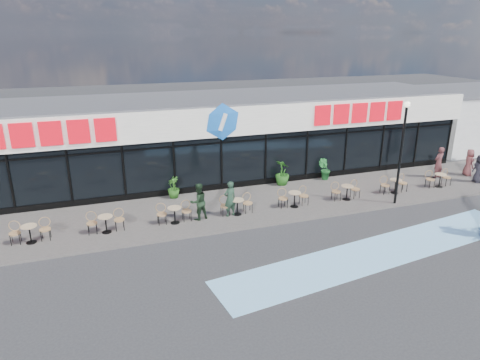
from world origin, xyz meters
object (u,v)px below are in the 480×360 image
object	(u,v)px
potted_plant_right	(324,169)
patron_right	(198,202)
patron_left	(230,199)
potted_plant_left	(173,187)
potted_plant_mid	(282,173)
pedestrian_a	(479,169)
lamp_post	(402,144)
pedestrian_c	(439,163)
pedestrian_b	(469,162)

from	to	relation	value
potted_plant_right	patron_right	distance (m)	8.66
patron_left	potted_plant_left	bearing A→B (deg)	-72.52
potted_plant_mid	patron_left	size ratio (longest dim) A/B	0.83
potted_plant_mid	potted_plant_left	bearing A→B (deg)	-179.67
potted_plant_mid	pedestrian_a	size ratio (longest dim) A/B	0.88
lamp_post	pedestrian_c	bearing A→B (deg)	27.34
patron_left	potted_plant_mid	bearing A→B (deg)	-157.30
patron_right	pedestrian_a	distance (m)	16.00
potted_plant_mid	patron_right	bearing A→B (deg)	-150.68
pedestrian_c	lamp_post	bearing A→B (deg)	14.64
lamp_post	pedestrian_b	xyz separation A→B (m)	(6.84, 2.27, -2.19)
potted_plant_left	patron_right	size ratio (longest dim) A/B	0.65
potted_plant_left	pedestrian_b	bearing A→B (deg)	-6.70
patron_right	pedestrian_a	world-z (taller)	patron_right
patron_right	pedestrian_b	distance (m)	16.46
pedestrian_b	pedestrian_c	bearing A→B (deg)	103.23
pedestrian_a	potted_plant_right	bearing A→B (deg)	-101.78
patron_right	pedestrian_c	xyz separation A→B (m)	(14.41, 1.25, 0.06)
potted_plant_left	patron_right	bearing A→B (deg)	-79.16
pedestrian_b	patron_right	bearing A→B (deg)	113.04
patron_left	lamp_post	bearing A→B (deg)	156.44
pedestrian_b	pedestrian_c	size ratio (longest dim) A/B	0.87
patron_right	lamp_post	bearing A→B (deg)	154.97
potted_plant_left	pedestrian_a	distance (m)	16.87
lamp_post	potted_plant_right	distance (m)	5.17
patron_left	patron_right	distance (m)	1.44
potted_plant_left	pedestrian_b	distance (m)	17.13
lamp_post	potted_plant_mid	size ratio (longest dim) A/B	3.62
pedestrian_a	lamp_post	bearing A→B (deg)	-69.68
lamp_post	pedestrian_c	size ratio (longest dim) A/B	2.75
potted_plant_mid	pedestrian_b	bearing A→B (deg)	-10.49
patron_right	potted_plant_mid	bearing A→B (deg)	-168.31
patron_right	patron_left	bearing A→B (deg)	158.73
potted_plant_mid	pedestrian_a	world-z (taller)	pedestrian_a
lamp_post	pedestrian_a	xyz separation A→B (m)	(6.41, 1.14, -2.20)
potted_plant_mid	pedestrian_b	xyz separation A→B (m)	(10.98, -2.03, 0.10)
patron_left	pedestrian_a	world-z (taller)	patron_left
patron_left	patron_right	size ratio (longest dim) A/B	0.99
lamp_post	potted_plant_mid	bearing A→B (deg)	133.90
patron_right	pedestrian_b	bearing A→B (deg)	165.95
patron_right	pedestrian_b	world-z (taller)	patron_right
potted_plant_left	potted_plant_right	size ratio (longest dim) A/B	0.91
potted_plant_right	patron_left	xyz separation A→B (m)	(-6.64, -3.18, 0.23)
potted_plant_right	pedestrian_a	xyz separation A→B (m)	(7.91, -3.19, 0.18)
pedestrian_c	patron_right	bearing A→B (deg)	-7.76
potted_plant_mid	pedestrian_c	distance (m)	9.15
potted_plant_mid	pedestrian_b	world-z (taller)	pedestrian_b
pedestrian_b	pedestrian_c	distance (m)	2.04
potted_plant_left	pedestrian_b	xyz separation A→B (m)	(17.01, -2.00, 0.24)
patron_left	pedestrian_c	size ratio (longest dim) A/B	0.92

